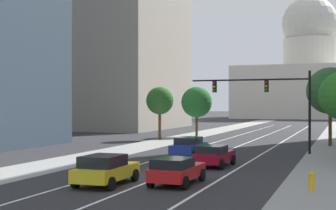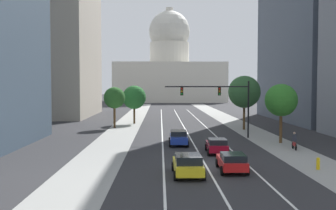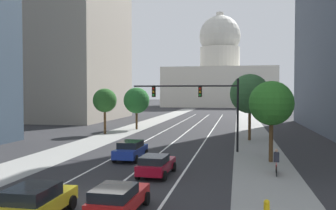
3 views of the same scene
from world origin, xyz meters
name	(u,v)px [view 1 (image 1 of 3)]	position (x,y,z in m)	size (l,w,h in m)	color
ground_plane	(268,135)	(0.00, 40.00, 0.00)	(400.00, 400.00, 0.00)	#2B2B2D
sidewalk_left	(192,136)	(-8.70, 35.00, 0.01)	(4.34, 130.00, 0.01)	gray
lane_stripe_left	(214,143)	(-3.26, 25.00, 0.01)	(0.16, 90.00, 0.01)	white
lane_stripe_center	(246,143)	(0.00, 25.00, 0.01)	(0.16, 90.00, 0.01)	white
lane_stripe_right	(278,144)	(3.26, 25.00, 0.01)	(0.16, 90.00, 0.01)	white
capitol_building	(310,77)	(0.00, 120.23, 11.71)	(40.80, 25.94, 35.61)	beige
car_blue	(189,146)	(-1.63, 10.89, 0.79)	(2.00, 4.28, 1.50)	#1E389E
car_crimson	(214,155)	(1.63, 5.90, 0.74)	(2.06, 4.12, 1.39)	maroon
car_yellow	(105,169)	(-1.63, -2.87, 0.79)	(2.13, 4.25, 1.50)	yellow
car_red	(176,170)	(1.63, -1.59, 0.74)	(2.02, 4.04, 1.38)	red
traffic_signal_mast	(269,94)	(3.63, 16.25, 4.79)	(9.87, 0.39, 6.68)	black
fire_hydrant	(312,181)	(8.05, -1.10, 0.46)	(0.26, 0.35, 0.91)	yellow
street_tree_near_left	(197,102)	(-7.70, 33.53, 4.23)	(3.78, 3.78, 6.13)	#51381E
street_tree_mid_left	(160,101)	(-10.12, 27.13, 4.36)	(3.10, 3.10, 5.93)	#51381E
street_tree_near_right	(330,91)	(8.15, 24.69, 5.26)	(4.47, 4.47, 7.51)	#51381E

